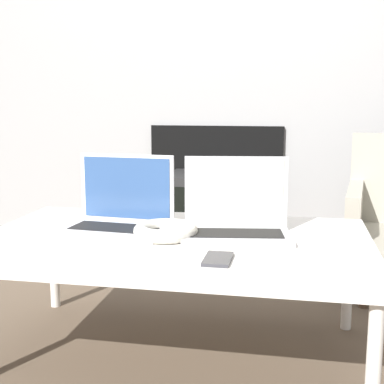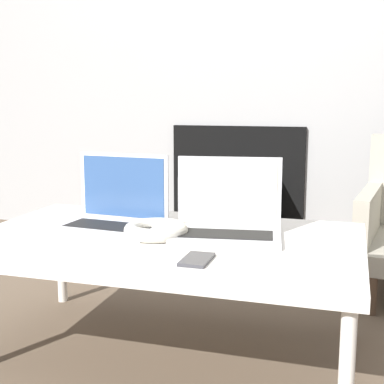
{
  "view_description": "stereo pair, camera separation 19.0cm",
  "coord_description": "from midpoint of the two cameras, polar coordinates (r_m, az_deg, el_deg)",
  "views": [
    {
      "loc": [
        0.36,
        -1.24,
        0.8
      ],
      "look_at": [
        0.0,
        0.59,
        0.48
      ],
      "focal_mm": 50.0,
      "sensor_mm": 36.0,
      "label": 1
    },
    {
      "loc": [
        0.54,
        -1.2,
        0.8
      ],
      "look_at": [
        0.0,
        0.59,
        0.48
      ],
      "focal_mm": 50.0,
      "sensor_mm": 36.0,
      "label": 2
    }
  ],
  "objects": [
    {
      "name": "table",
      "position": [
        1.64,
        -5.34,
        -5.83
      ],
      "size": [
        1.18,
        0.73,
        0.39
      ],
      "color": "silver",
      "rests_on": "ground_plane"
    },
    {
      "name": "headphones",
      "position": [
        1.62,
        -6.19,
        -4.16
      ],
      "size": [
        0.2,
        0.2,
        0.04
      ],
      "color": "beige",
      "rests_on": "table"
    },
    {
      "name": "wall_back",
      "position": [
        3.15,
        2.78,
        18.64
      ],
      "size": [
        7.0,
        0.08,
        2.6
      ],
      "color": "#999999",
      "rests_on": "ground_plane"
    },
    {
      "name": "laptop_right",
      "position": [
        1.63,
        1.45,
        -2.78
      ],
      "size": [
        0.35,
        0.25,
        0.24
      ],
      "rotation": [
        0.0,
        0.0,
        0.15
      ],
      "color": "#B2B2B7",
      "rests_on": "table"
    },
    {
      "name": "phone",
      "position": [
        1.39,
        -1.15,
        -7.21
      ],
      "size": [
        0.07,
        0.12,
        0.01
      ],
      "color": "#333338",
      "rests_on": "table"
    },
    {
      "name": "laptop_left",
      "position": [
        1.73,
        -10.81,
        -2.22
      ],
      "size": [
        0.34,
        0.24,
        0.24
      ],
      "rotation": [
        0.0,
        0.0,
        -0.08
      ],
      "color": "silver",
      "rests_on": "table"
    },
    {
      "name": "tv",
      "position": [
        2.94,
        0.11,
        -1.98
      ],
      "size": [
        0.46,
        0.4,
        0.4
      ],
      "color": "black",
      "rests_on": "ground_plane"
    }
  ]
}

